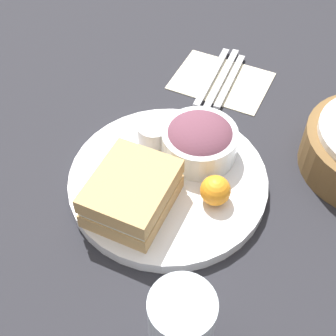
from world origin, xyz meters
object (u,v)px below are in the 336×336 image
at_px(sandwich, 132,193).
at_px(fork, 212,76).
at_px(plate, 168,181).
at_px(knife, 221,79).
at_px(drink_glass, 181,328).
at_px(dressing_cup, 154,134).
at_px(spoon, 231,81).
at_px(salad_bowl, 200,140).

distance_m(sandwich, fork, 0.33).
distance_m(plate, knife, 0.26).
relative_size(plate, drink_glass, 2.39).
height_order(sandwich, dressing_cup, sandwich).
distance_m(fork, spoon, 0.04).
relative_size(sandwich, drink_glass, 1.01).
bearing_deg(dressing_cup, knife, 170.73).
bearing_deg(fork, salad_bowl, -167.57).
bearing_deg(knife, drink_glass, -167.79).
bearing_deg(fork, sandwich, 178.60).
relative_size(sandwich, salad_bowl, 1.10).
relative_size(knife, spoon, 1.17).
xyz_separation_m(drink_glass, fork, (-0.47, -0.15, -0.05)).
relative_size(salad_bowl, knife, 0.62).
bearing_deg(plate, fork, -172.53).
bearing_deg(sandwich, spoon, 175.85).
bearing_deg(sandwich, dressing_cup, -166.99).
bearing_deg(knife, spoon, -90.00).
relative_size(salad_bowl, drink_glass, 0.92).
bearing_deg(sandwich, plate, 162.14).
relative_size(drink_glass, knife, 0.68).
bearing_deg(spoon, fork, 90.00).
height_order(plate, drink_glass, drink_glass).
bearing_deg(salad_bowl, knife, -169.06).
relative_size(dressing_cup, drink_glass, 0.40).
distance_m(sandwich, dressing_cup, 0.12).
relative_size(fork, knife, 0.95).
bearing_deg(plate, sandwich, -17.86).
bearing_deg(sandwich, salad_bowl, 161.25).
relative_size(sandwich, knife, 0.69).
xyz_separation_m(salad_bowl, knife, (-0.20, -0.04, -0.04)).
xyz_separation_m(fork, knife, (-0.00, 0.02, 0.00)).
height_order(salad_bowl, fork, salad_bowl).
height_order(plate, spoon, plate).
xyz_separation_m(drink_glass, knife, (-0.47, -0.13, -0.05)).
bearing_deg(knife, plate, 180.00).
xyz_separation_m(dressing_cup, spoon, (-0.21, 0.05, -0.03)).
distance_m(dressing_cup, knife, 0.21).
xyz_separation_m(dressing_cup, knife, (-0.21, 0.03, -0.03)).
bearing_deg(plate, dressing_cup, -136.73).
bearing_deg(spoon, plate, 176.04).
bearing_deg(fork, knife, -90.00).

